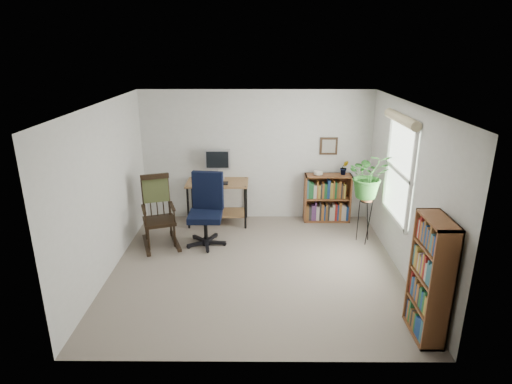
{
  "coord_description": "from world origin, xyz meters",
  "views": [
    {
      "loc": [
        0.04,
        -5.64,
        3.13
      ],
      "look_at": [
        0.0,
        0.4,
        1.05
      ],
      "focal_mm": 30.0,
      "sensor_mm": 36.0,
      "label": 1
    }
  ],
  "objects_px": {
    "tall_bookshelf": "(430,279)",
    "desk": "(218,202)",
    "low_bookshelf": "(327,198)",
    "office_chair": "(205,211)",
    "rocking_chair": "(159,212)"
  },
  "relations": [
    {
      "from": "office_chair",
      "to": "tall_bookshelf",
      "type": "distance_m",
      "value": 3.58
    },
    {
      "from": "rocking_chair",
      "to": "tall_bookshelf",
      "type": "relative_size",
      "value": 0.84
    },
    {
      "from": "desk",
      "to": "tall_bookshelf",
      "type": "xyz_separation_m",
      "value": [
        2.63,
        -3.22,
        0.31
      ]
    },
    {
      "from": "desk",
      "to": "rocking_chair",
      "type": "relative_size",
      "value": 0.93
    },
    {
      "from": "desk",
      "to": "low_bookshelf",
      "type": "relative_size",
      "value": 1.23
    },
    {
      "from": "low_bookshelf",
      "to": "tall_bookshelf",
      "type": "xyz_separation_m",
      "value": [
        0.61,
        -3.34,
        0.26
      ]
    },
    {
      "from": "rocking_chair",
      "to": "tall_bookshelf",
      "type": "distance_m",
      "value": 4.16
    },
    {
      "from": "office_chair",
      "to": "low_bookshelf",
      "type": "xyz_separation_m",
      "value": [
        2.14,
        1.05,
        -0.16
      ]
    },
    {
      "from": "low_bookshelf",
      "to": "office_chair",
      "type": "bearing_deg",
      "value": -153.78
    },
    {
      "from": "low_bookshelf",
      "to": "tall_bookshelf",
      "type": "bearing_deg",
      "value": -79.71
    },
    {
      "from": "desk",
      "to": "tall_bookshelf",
      "type": "distance_m",
      "value": 4.17
    },
    {
      "from": "office_chair",
      "to": "tall_bookshelf",
      "type": "xyz_separation_m",
      "value": [
        2.75,
        -2.29,
        0.11
      ]
    },
    {
      "from": "desk",
      "to": "office_chair",
      "type": "relative_size",
      "value": 0.91
    },
    {
      "from": "tall_bookshelf",
      "to": "desk",
      "type": "bearing_deg",
      "value": 129.16
    },
    {
      "from": "tall_bookshelf",
      "to": "low_bookshelf",
      "type": "bearing_deg",
      "value": 100.29
    }
  ]
}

